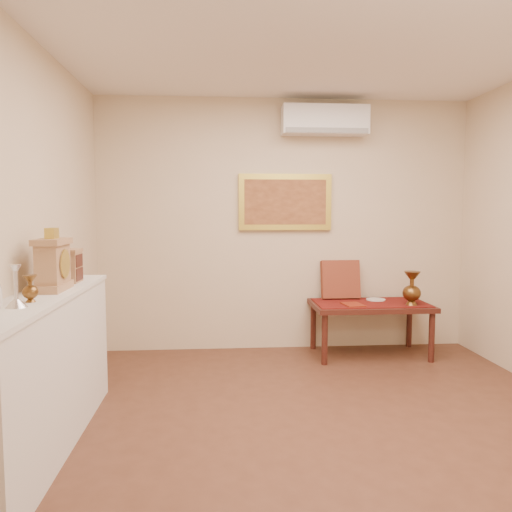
{
  "coord_description": "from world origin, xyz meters",
  "views": [
    {
      "loc": [
        -0.73,
        -3.13,
        1.49
      ],
      "look_at": [
        -0.4,
        1.15,
        1.11
      ],
      "focal_mm": 35.0,
      "sensor_mm": 36.0,
      "label": 1
    }
  ],
  "objects": [
    {
      "name": "floor",
      "position": [
        0.0,
        0.0,
        0.0
      ],
      "size": [
        4.5,
        4.5,
        0.0
      ],
      "primitive_type": "plane",
      "color": "brown",
      "rests_on": "ground"
    },
    {
      "name": "ceiling",
      "position": [
        0.0,
        0.0,
        2.7
      ],
      "size": [
        4.5,
        4.5,
        0.0
      ],
      "primitive_type": "plane",
      "rotation": [
        3.14,
        0.0,
        0.0
      ],
      "color": "white",
      "rests_on": "ground"
    },
    {
      "name": "wall_back",
      "position": [
        0.0,
        2.25,
        1.35
      ],
      "size": [
        4.0,
        0.02,
        2.7
      ],
      "primitive_type": "cube",
      "color": "beige",
      "rests_on": "ground"
    },
    {
      "name": "wall_left",
      "position": [
        -2.0,
        0.0,
        1.35
      ],
      "size": [
        0.02,
        4.5,
        2.7
      ],
      "primitive_type": "cube",
      "color": "beige",
      "rests_on": "ground"
    },
    {
      "name": "candlestick",
      "position": [
        -1.81,
        -0.39,
        1.1
      ],
      "size": [
        0.11,
        0.11,
        0.23
      ],
      "primitive_type": null,
      "color": "silver",
      "rests_on": "display_ledge"
    },
    {
      "name": "brass_urn_small",
      "position": [
        -1.8,
        -0.23,
        1.08
      ],
      "size": [
        0.09,
        0.09,
        0.2
      ],
      "primitive_type": null,
      "color": "brown",
      "rests_on": "display_ledge"
    },
    {
      "name": "table_cloth",
      "position": [
        0.85,
        1.88,
        0.55
      ],
      "size": [
        1.14,
        0.59,
        0.01
      ],
      "primitive_type": "cube",
      "color": "maroon",
      "rests_on": "low_table"
    },
    {
      "name": "brass_urn_tall",
      "position": [
        1.22,
        1.72,
        0.77
      ],
      "size": [
        0.18,
        0.18,
        0.42
      ],
      "primitive_type": null,
      "color": "brown",
      "rests_on": "table_cloth"
    },
    {
      "name": "plate",
      "position": [
        0.95,
        2.01,
        0.56
      ],
      "size": [
        0.2,
        0.2,
        0.01
      ],
      "primitive_type": "cylinder",
      "color": "silver",
      "rests_on": "table_cloth"
    },
    {
      "name": "menu",
      "position": [
        0.63,
        1.74,
        0.56
      ],
      "size": [
        0.21,
        0.27,
        0.01
      ],
      "primitive_type": "cube",
      "rotation": [
        0.0,
        0.0,
        0.14
      ],
      "color": "maroon",
      "rests_on": "table_cloth"
    },
    {
      "name": "cushion",
      "position": [
        0.6,
        2.15,
        0.76
      ],
      "size": [
        0.41,
        0.18,
        0.42
      ],
      "primitive_type": "cube",
      "rotation": [
        -0.21,
        0.0,
        0.0
      ],
      "color": "maroon",
      "rests_on": "table_cloth"
    },
    {
      "name": "display_ledge",
      "position": [
        -1.82,
        0.0,
        0.49
      ],
      "size": [
        0.37,
        2.02,
        0.98
      ],
      "color": "silver",
      "rests_on": "floor"
    },
    {
      "name": "mantel_clock",
      "position": [
        -1.8,
        0.2,
        1.15
      ],
      "size": [
        0.17,
        0.36,
        0.41
      ],
      "color": "tan",
      "rests_on": "display_ledge"
    },
    {
      "name": "wooden_chest",
      "position": [
        -1.81,
        0.58,
        1.1
      ],
      "size": [
        0.16,
        0.21,
        0.24
      ],
      "color": "tan",
      "rests_on": "display_ledge"
    },
    {
      "name": "low_table",
      "position": [
        0.85,
        1.88,
        0.48
      ],
      "size": [
        1.2,
        0.7,
        0.55
      ],
      "color": "#441B14",
      "rests_on": "floor"
    },
    {
      "name": "painting",
      "position": [
        0.0,
        2.22,
        1.6
      ],
      "size": [
        1.0,
        0.06,
        0.6
      ],
      "color": "gold",
      "rests_on": "wall_back"
    },
    {
      "name": "ac_unit",
      "position": [
        0.4,
        2.12,
        2.45
      ],
      "size": [
        0.9,
        0.25,
        0.3
      ],
      "color": "silver",
      "rests_on": "wall_back"
    }
  ]
}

